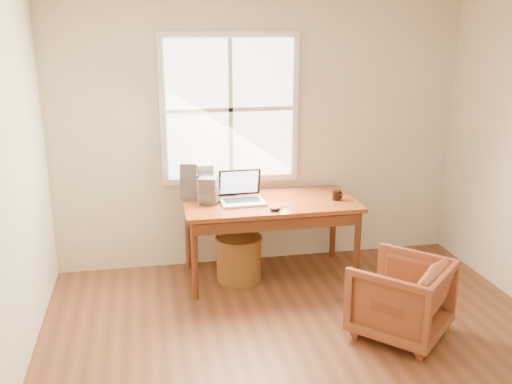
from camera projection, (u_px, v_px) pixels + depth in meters
room_shell at (324, 191)px, 3.56m from camera, size 4.04×4.54×2.64m
desk at (270, 203)px, 5.27m from camera, size 1.60×0.80×0.04m
armchair at (400, 298)px, 4.36m from camera, size 0.94×0.94×0.61m
wicker_stool at (239, 259)px, 5.34m from camera, size 0.50×0.50×0.42m
laptop at (242, 187)px, 5.15m from camera, size 0.43×0.45×0.31m
mouse at (275, 209)px, 4.97m from camera, size 0.12×0.09×0.03m
coffee_mug at (336, 195)px, 5.29m from camera, size 0.09×0.09×0.09m
cd_stack_a at (205, 180)px, 5.39m from camera, size 0.16×0.15×0.31m
cd_stack_b at (209, 190)px, 5.18m from camera, size 0.20×0.19×0.24m
cd_stack_c at (189, 181)px, 5.28m from camera, size 0.17×0.16×0.35m
cd_stack_d at (231, 186)px, 5.43m from camera, size 0.17×0.16×0.18m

